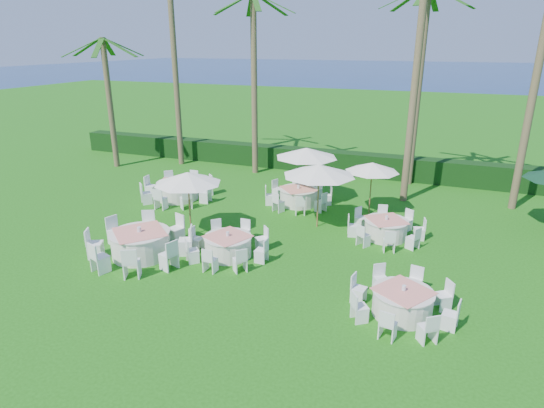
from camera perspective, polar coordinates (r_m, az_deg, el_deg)
The scene contains 19 objects.
ground at distance 14.92m, azimuth -1.87°, elevation -7.82°, with size 120.00×120.00×0.00m, color #1A5A0F.
hedge at distance 25.51m, azimuth 8.69°, elevation 5.17°, with size 34.00×1.00×1.20m, color black.
ocean at distance 114.50m, azimuth 19.16°, elevation 15.16°, with size 260.00×260.00×0.00m, color #082253.
banquet_table_a at distance 16.07m, azimuth -16.16°, elevation -4.73°, with size 3.45×3.45×1.05m.
banquet_table_b at distance 15.54m, azimuth -5.53°, elevation -5.18°, with size 2.85×2.85×0.88m.
banquet_table_c at distance 12.81m, azimuth 16.04°, elevation -11.73°, with size 2.84×2.84×0.87m.
banquet_table_d at distance 21.44m, azimuth -11.76°, elevation 1.74°, with size 3.31×3.31×1.00m.
banquet_table_e at distance 20.33m, azimuth 3.32°, elevation 1.01°, with size 2.90×2.90×0.91m.
banquet_table_f at distance 17.39m, azimuth 14.08°, elevation -2.96°, with size 2.80×2.80×0.86m.
umbrella_a at distance 16.72m, azimuth -10.53°, elevation 3.23°, with size 2.45×2.45×2.47m.
umbrella_b at distance 17.32m, azimuth 5.92°, elevation 4.25°, with size 2.78×2.78×2.53m.
umbrella_c at distance 20.19m, azimuth 4.35°, elevation 6.44°, with size 2.78×2.78×2.51m.
umbrella_d at distance 19.18m, azimuth 12.47°, elevation 4.53°, with size 2.23×2.23×2.23m.
palm_a at distance 27.05m, azimuth -12.20°, elevation 18.14°, with size 4.40×3.97×11.76m.
palm_b at distance 24.65m, azimuth -2.25°, elevation 15.39°, with size 4.40×3.95×9.19m.
palm_c at distance 20.73m, azimuth 18.00°, elevation 18.72°, with size 4.41×4.05×12.75m.
palm_d at distance 23.59m, azimuth 17.98°, elevation 14.44°, with size 4.18×4.39×9.30m.
palm_e at distance 21.53m, azimuth 30.36°, elevation 14.25°, with size 4.22×4.38×10.68m.
palm_f at distance 27.62m, azimuth -19.76°, elevation 12.55°, with size 4.41×4.04×7.14m.
Camera 1 is at (5.22, -12.17, 6.88)m, focal length 30.00 mm.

